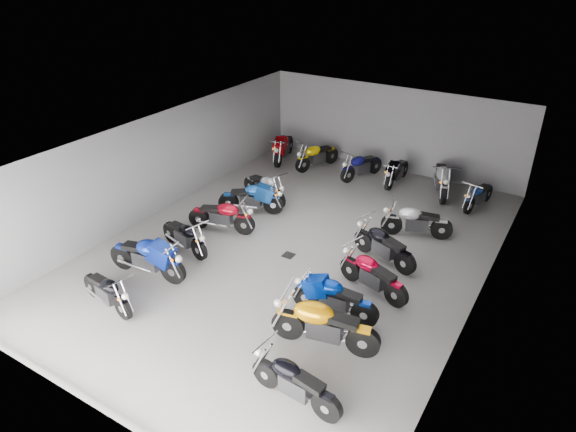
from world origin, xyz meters
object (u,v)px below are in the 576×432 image
at_px(motorcycle_right_e, 384,245).
at_px(motorcycle_back_e, 442,178).
at_px(motorcycle_right_b, 324,325).
at_px(motorcycle_right_f, 416,221).
at_px(motorcycle_left_c, 185,236).
at_px(motorcycle_right_c, 334,298).
at_px(motorcycle_back_c, 361,166).
at_px(motorcycle_left_d, 222,216).
at_px(motorcycle_back_a, 283,147).
at_px(drain_grate, 289,255).
at_px(motorcycle_left_f, 265,187).
at_px(motorcycle_right_d, 372,275).
at_px(motorcycle_right_a, 294,382).
at_px(motorcycle_left_b, 148,257).
at_px(motorcycle_left_e, 252,198).
at_px(motorcycle_back_d, 397,171).
at_px(motorcycle_left_a, 107,291).
at_px(motorcycle_back_b, 317,156).

bearing_deg(motorcycle_right_e, motorcycle_back_e, 18.50).
bearing_deg(motorcycle_right_b, motorcycle_right_f, -12.93).
bearing_deg(motorcycle_left_c, motorcycle_right_c, 98.35).
bearing_deg(motorcycle_left_c, motorcycle_back_c, 177.41).
distance_m(motorcycle_back_c, motorcycle_back_e, 2.96).
xyz_separation_m(motorcycle_left_c, motorcycle_right_f, (5.28, 4.19, 0.03)).
xyz_separation_m(motorcycle_left_d, motorcycle_back_a, (-1.53, 5.92, 0.04)).
bearing_deg(drain_grate, motorcycle_back_a, 123.18).
relative_size(motorcycle_right_f, motorcycle_back_e, 0.89).
bearing_deg(motorcycle_left_f, motorcycle_right_d, 78.14).
bearing_deg(motorcycle_right_f, motorcycle_right_c, 155.44).
relative_size(motorcycle_right_a, motorcycle_right_e, 0.99).
xyz_separation_m(motorcycle_left_b, motorcycle_right_d, (5.25, 2.39, -0.06)).
relative_size(motorcycle_left_e, motorcycle_right_e, 0.98).
xyz_separation_m(drain_grate, motorcycle_back_d, (0.76, 6.26, 0.47)).
xyz_separation_m(motorcycle_left_b, motorcycle_right_a, (5.41, -1.62, -0.08)).
relative_size(motorcycle_left_f, motorcycle_right_b, 0.86).
bearing_deg(motorcycle_back_c, motorcycle_back_a, 20.19).
bearing_deg(motorcycle_left_f, motorcycle_left_a, 18.03).
xyz_separation_m(motorcycle_left_e, motorcycle_back_c, (1.84, 4.43, -0.02)).
xyz_separation_m(motorcycle_left_c, motorcycle_left_e, (0.24, 2.92, 0.04)).
distance_m(motorcycle_left_b, motorcycle_back_c, 9.04).
height_order(motorcycle_right_e, motorcycle_back_d, motorcycle_right_e).
xyz_separation_m(motorcycle_left_e, motorcycle_back_b, (-0.04, 4.43, -0.00)).
bearing_deg(motorcycle_back_a, motorcycle_left_d, 88.40).
bearing_deg(motorcycle_right_b, motorcycle_back_b, 17.48).
height_order(motorcycle_left_a, motorcycle_right_a, motorcycle_right_a).
distance_m(motorcycle_left_a, motorcycle_right_e, 7.18).
relative_size(motorcycle_right_e, motorcycle_back_e, 0.90).
bearing_deg(motorcycle_left_b, motorcycle_left_a, -0.91).
bearing_deg(motorcycle_back_d, motorcycle_back_e, -179.76).
relative_size(motorcycle_right_a, motorcycle_right_b, 0.85).
xyz_separation_m(drain_grate, motorcycle_right_e, (2.36, 1.09, 0.50)).
bearing_deg(motorcycle_left_f, motorcycle_right_c, 65.82).
bearing_deg(motorcycle_left_d, motorcycle_back_d, 137.25).
distance_m(motorcycle_left_c, motorcycle_right_f, 6.74).
bearing_deg(motorcycle_back_d, motorcycle_right_c, 101.24).
height_order(drain_grate, motorcycle_left_a, motorcycle_left_a).
height_order(motorcycle_right_a, motorcycle_back_e, motorcycle_back_e).
bearing_deg(motorcycle_left_f, motorcycle_left_e, 24.80).
bearing_deg(motorcycle_right_f, motorcycle_back_a, 44.32).
bearing_deg(motorcycle_left_d, motorcycle_left_c, -22.76).
distance_m(motorcycle_left_e, motorcycle_right_a, 7.94).
xyz_separation_m(motorcycle_right_b, motorcycle_right_c, (-0.28, 1.03, -0.07)).
bearing_deg(motorcycle_right_a, motorcycle_back_e, 6.84).
bearing_deg(motorcycle_back_e, motorcycle_right_e, 67.98).
relative_size(drain_grate, motorcycle_right_e, 0.16).
bearing_deg(motorcycle_right_f, motorcycle_right_a, 161.32).
height_order(motorcycle_back_b, motorcycle_back_d, motorcycle_back_b).
relative_size(motorcycle_back_a, motorcycle_back_d, 1.12).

